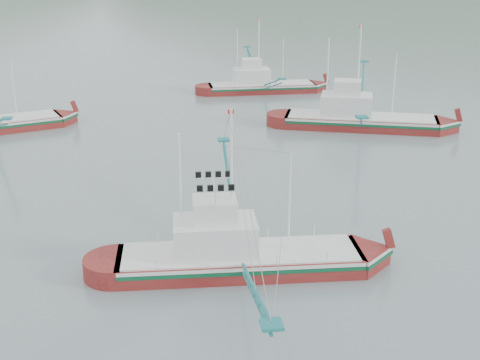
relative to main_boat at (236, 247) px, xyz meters
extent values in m
plane|color=slate|center=(1.26, 1.30, -1.55)|extent=(1200.00, 1200.00, 0.00)
cube|color=maroon|center=(0.25, -0.01, -1.35)|extent=(14.86, 4.53, 1.96)
cube|color=silver|center=(0.25, -0.01, -0.52)|extent=(14.57, 4.60, 0.22)
cube|color=#0B4E2C|center=(0.25, -0.01, -0.76)|extent=(14.57, 4.62, 0.22)
cube|color=silver|center=(0.25, -0.01, -0.32)|extent=(14.11, 4.31, 0.12)
cube|color=silver|center=(-1.22, 0.05, 0.71)|extent=(5.03, 3.34, 2.16)
cube|color=silver|center=(-1.22, 0.05, 2.47)|extent=(2.64, 2.26, 1.37)
cylinder|color=white|center=(-0.24, 0.01, 4.04)|extent=(0.16, 0.16, 8.82)
cylinder|color=white|center=(-3.18, 0.13, 3.38)|extent=(0.14, 0.14, 7.50)
cylinder|color=white|center=(3.18, -0.13, 2.72)|extent=(0.12, 0.12, 6.18)
cylinder|color=white|center=(-18.82, 35.99, 2.74)|extent=(0.12, 0.12, 6.20)
cube|color=maroon|center=(10.18, 50.78, -1.36)|extent=(14.13, 3.88, 1.88)
cube|color=silver|center=(10.18, 50.78, -0.56)|extent=(13.84, 3.95, 0.21)
cube|color=#0B4E2C|center=(10.18, 50.78, -0.79)|extent=(13.84, 3.97, 0.21)
cube|color=silver|center=(10.18, 50.78, -0.37)|extent=(13.42, 3.69, 0.11)
cube|color=silver|center=(8.77, 50.77, 0.62)|extent=(4.72, 3.05, 2.07)
cube|color=silver|center=(8.77, 50.77, 2.31)|extent=(2.46, 2.09, 1.32)
cylinder|color=white|center=(9.71, 50.78, 3.81)|extent=(0.15, 0.15, 8.46)
cylinder|color=white|center=(6.89, 50.75, 3.18)|extent=(0.13, 0.13, 7.19)
cylinder|color=white|center=(13.00, 50.81, 2.54)|extent=(0.11, 0.11, 5.92)
cube|color=maroon|center=(17.58, 31.05, -1.33)|extent=(16.59, 9.06, 2.14)
cube|color=silver|center=(17.58, 31.05, -0.42)|extent=(16.31, 9.04, 0.24)
cube|color=#0B4E2C|center=(17.58, 31.05, -0.69)|extent=(16.32, 9.06, 0.24)
cube|color=silver|center=(17.58, 31.05, -0.21)|extent=(15.76, 8.60, 0.13)
cube|color=silver|center=(16.05, 31.55, 0.92)|extent=(6.15, 4.92, 2.35)
cube|color=silver|center=(16.05, 31.55, 2.84)|extent=(3.38, 3.10, 1.50)
cylinder|color=white|center=(17.07, 31.22, 4.56)|extent=(0.17, 0.17, 9.63)
cylinder|color=white|center=(14.01, 32.22, 3.83)|extent=(0.15, 0.15, 8.19)
cylinder|color=white|center=(20.63, 30.05, 3.11)|extent=(0.13, 0.13, 6.74)
camera|label=1|loc=(-4.68, -35.95, 17.08)|focal=50.00mm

